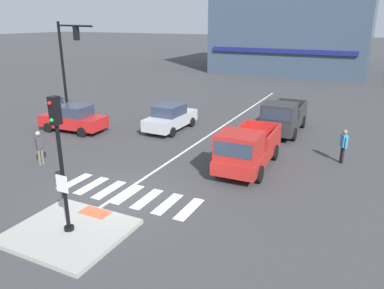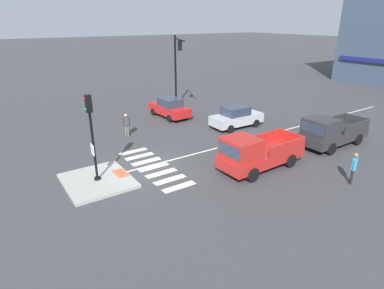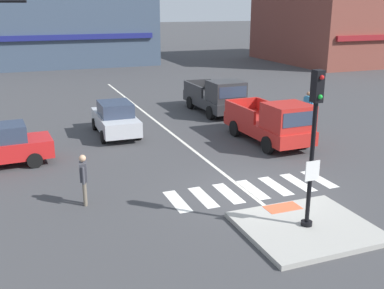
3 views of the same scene
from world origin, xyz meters
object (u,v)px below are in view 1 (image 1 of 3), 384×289
at_px(pickup_truck_red_eastbound_mid, 246,150).
at_px(pickup_truck_charcoal_eastbound_far, 283,118).
at_px(traffic_light_mast, 67,57).
at_px(car_silver_westbound_far, 170,118).
at_px(pedestrian_waiting_far_side, 344,144).
at_px(pedestrian_at_curb_left, 39,145).
at_px(signal_pole, 60,153).
at_px(car_red_cross_left, 74,118).

height_order(pickup_truck_red_eastbound_mid, pickup_truck_charcoal_eastbound_far, same).
height_order(traffic_light_mast, pickup_truck_red_eastbound_mid, traffic_light_mast).
distance_m(car_silver_westbound_far, pedestrian_waiting_far_side, 10.26).
height_order(pickup_truck_charcoal_eastbound_far, pedestrian_at_curb_left, pickup_truck_charcoal_eastbound_far).
xyz_separation_m(signal_pole, pickup_truck_red_eastbound_mid, (3.41, 7.68, -1.81)).
bearing_deg(signal_pole, car_silver_westbound_far, 103.72).
bearing_deg(car_red_cross_left, car_silver_westbound_far, 28.42).
height_order(car_silver_westbound_far, pedestrian_at_curb_left, pedestrian_at_curb_left).
xyz_separation_m(signal_pole, car_silver_westbound_far, (-2.89, 11.83, -1.98)).
bearing_deg(pedestrian_at_curb_left, car_red_cross_left, 117.25).
bearing_deg(car_silver_westbound_far, pedestrian_at_curb_left, -108.86).
bearing_deg(pedestrian_at_curb_left, pedestrian_waiting_far_side, 27.17).
xyz_separation_m(pickup_truck_red_eastbound_mid, pedestrian_at_curb_left, (-8.97, -3.68, 0.00)).
distance_m(traffic_light_mast, car_red_cross_left, 4.36).
bearing_deg(signal_pole, car_red_cross_left, 132.12).
relative_size(pickup_truck_red_eastbound_mid, pickup_truck_charcoal_eastbound_far, 1.01).
relative_size(signal_pole, car_silver_westbound_far, 1.06).
bearing_deg(pickup_truck_charcoal_eastbound_far, car_silver_westbound_far, -160.20).
xyz_separation_m(signal_pole, traffic_light_mast, (-10.01, 10.92, 1.46)).
bearing_deg(pedestrian_waiting_far_side, signal_pole, -124.52).
bearing_deg(car_red_cross_left, traffic_light_mast, 134.14).
height_order(pedestrian_at_curb_left, pedestrian_waiting_far_side, same).
bearing_deg(pedestrian_waiting_far_side, pickup_truck_charcoal_eastbound_far, 136.51).
xyz_separation_m(car_red_cross_left, pickup_truck_charcoal_eastbound_far, (11.69, 5.16, 0.17)).
height_order(traffic_light_mast, pickup_truck_charcoal_eastbound_far, traffic_light_mast).
bearing_deg(pedestrian_waiting_far_side, traffic_light_mast, 178.94).
distance_m(car_silver_westbound_far, pickup_truck_red_eastbound_mid, 7.54).
xyz_separation_m(traffic_light_mast, pickup_truck_red_eastbound_mid, (13.41, -3.24, -3.27)).
bearing_deg(signal_pole, pickup_truck_red_eastbound_mid, 66.07).
bearing_deg(pickup_truck_red_eastbound_mid, pedestrian_waiting_far_side, 36.92).
xyz_separation_m(car_red_cross_left, pedestrian_waiting_far_side, (15.43, 1.61, 0.17)).
xyz_separation_m(traffic_light_mast, pedestrian_at_curb_left, (4.44, -6.92, -3.26)).
bearing_deg(pickup_truck_red_eastbound_mid, signal_pole, -113.93).
relative_size(car_silver_westbound_far, pickup_truck_charcoal_eastbound_far, 0.80).
relative_size(traffic_light_mast, car_silver_westbound_far, 1.57).
bearing_deg(pickup_truck_charcoal_eastbound_far, car_red_cross_left, -156.19).
bearing_deg(pedestrian_waiting_far_side, car_silver_westbound_far, 173.12).
height_order(traffic_light_mast, car_silver_westbound_far, traffic_light_mast).
height_order(signal_pole, car_silver_westbound_far, signal_pole).
xyz_separation_m(car_silver_westbound_far, pickup_truck_charcoal_eastbound_far, (6.44, 2.32, 0.17)).
bearing_deg(car_red_cross_left, pickup_truck_red_eastbound_mid, -6.47).
relative_size(car_red_cross_left, car_silver_westbound_far, 1.02).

